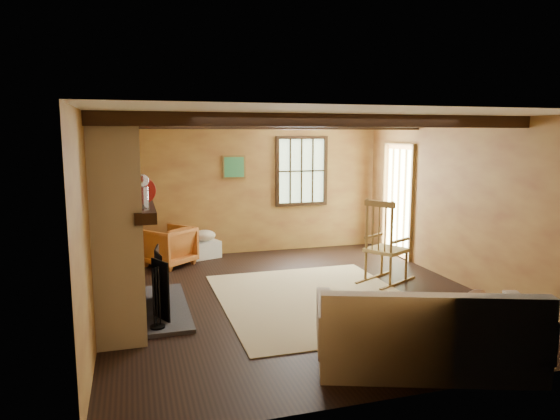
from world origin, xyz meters
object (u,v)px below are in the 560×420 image
object	(u,v)px
fireplace	(122,225)
sofa	(426,338)
laundry_basket	(205,249)
armchair	(169,246)
rocking_chair	(385,247)

from	to	relation	value
fireplace	sofa	distance (m)	3.68
fireplace	laundry_basket	world-z (taller)	fireplace
armchair	rocking_chair	bearing A→B (deg)	108.06
sofa	laundry_basket	xyz separation A→B (m)	(-1.39, 4.88, -0.14)
fireplace	laundry_basket	xyz separation A→B (m)	(1.33, 2.55, -0.95)
rocking_chair	sofa	size ratio (longest dim) A/B	0.57
laundry_basket	rocking_chair	bearing A→B (deg)	-43.93
rocking_chair	sofa	world-z (taller)	rocking_chair
sofa	fireplace	bearing A→B (deg)	159.09
rocking_chair	sofa	bearing A→B (deg)	131.29
fireplace	rocking_chair	world-z (taller)	fireplace
rocking_chair	armchair	bearing A→B (deg)	29.46
sofa	laundry_basket	bearing A→B (deg)	125.53
laundry_basket	sofa	bearing A→B (deg)	-74.12
fireplace	rocking_chair	size ratio (longest dim) A/B	1.91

